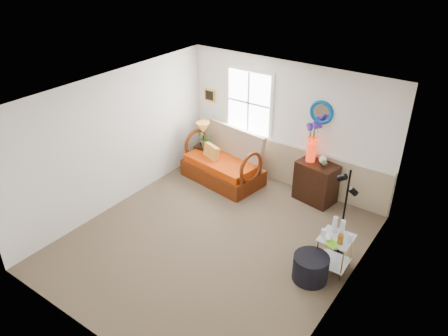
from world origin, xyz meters
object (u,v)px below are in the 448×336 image
Objects in this scene: loveseat at (223,157)px; cabinet at (316,182)px; lamp_stand at (204,157)px; floor_lamp at (344,216)px; ottoman at (311,268)px; side_table at (334,253)px.

loveseat is 1.99m from cabinet.
floor_lamp reaches higher than lamp_stand.
floor_lamp reaches higher than loveseat.
lamp_stand is (-0.67, 0.20, -0.26)m from loveseat.
loveseat reaches higher than ottoman.
lamp_stand is 0.91× the size of side_table.
cabinet is (2.61, 0.22, 0.13)m from lamp_stand.
floor_lamp is at bearing 78.90° from ottoman.
loveseat is 3.30m from side_table.
cabinet reaches higher than ottoman.
cabinet is 1.76m from floor_lamp.
floor_lamp is (1.05, -1.35, 0.41)m from cabinet.
side_table is 1.12× the size of ottoman.
ottoman is (-0.15, -0.75, -0.60)m from floor_lamp.
lamp_stand is at bearing -165.39° from cabinet.
cabinet is at bearing 4.88° from lamp_stand.
side_table reaches higher than lamp_stand.
ottoman is at bearing -28.01° from lamp_stand.
side_table reaches higher than ottoman.
loveseat is 1.02× the size of floor_lamp.
cabinet is at bearing 132.21° from floor_lamp.
cabinet is (1.94, 0.42, -0.14)m from loveseat.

